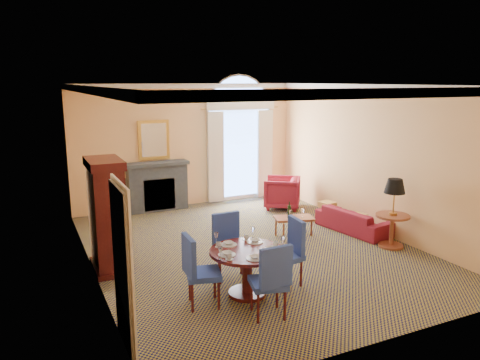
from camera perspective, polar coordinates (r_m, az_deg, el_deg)
name	(u,v)px	position (r m, az deg, el deg)	size (l,w,h in m)	color
ground	(251,248)	(9.42, 1.31, -8.34)	(7.50, 7.50, 0.00)	#14133D
room_envelope	(235,120)	(9.45, -0.58, 7.37)	(6.04, 7.52, 3.45)	#FABE77
armoire	(107,217)	(8.46, -15.89, -4.38)	(0.57, 1.01, 1.98)	#3B0E0D
dining_table	(247,261)	(7.30, 0.90, -9.87)	(1.18, 1.18, 0.94)	#3B0E0D
dining_chair_north	(228,241)	(7.94, -1.42, -7.50)	(0.63, 0.63, 1.10)	navy
dining_chair_south	(272,277)	(6.60, 3.90, -11.69)	(0.59, 0.59, 1.10)	navy
dining_chair_east	(290,248)	(7.69, 6.14, -8.22)	(0.58, 0.58, 1.10)	navy
dining_chair_west	(197,267)	(6.95, -5.31, -10.47)	(0.59, 0.59, 1.10)	navy
sofa	(353,220)	(10.68, 13.67, -4.77)	(1.74, 0.68, 0.51)	maroon
armchair	(282,193)	(12.26, 5.14, -1.54)	(0.88, 0.90, 0.82)	maroon
coffee_table	(294,218)	(10.09, 6.56, -4.63)	(0.91, 0.67, 0.78)	brown
side_table	(394,205)	(9.74, 18.21, -2.86)	(0.67, 0.67, 1.37)	brown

